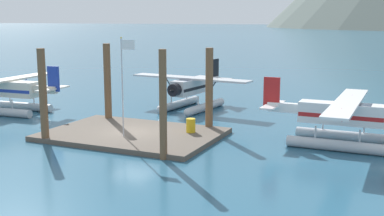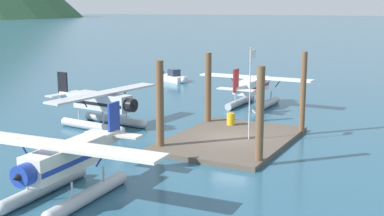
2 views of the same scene
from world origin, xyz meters
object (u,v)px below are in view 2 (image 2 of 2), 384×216
Objects in this scene: seaplane_silver_bow_centre at (103,106)px; seaplane_white_stbd_fwd at (254,89)px; fuel_drum at (231,119)px; boat_white_open_east at (173,77)px; flagpole at (251,83)px; seaplane_cream_port_fwd at (65,166)px.

seaplane_white_stbd_fwd is at bearing -29.15° from seaplane_silver_bow_centre.
seaplane_white_stbd_fwd is (8.89, 1.56, 0.84)m from fuel_drum.
seaplane_white_stbd_fwd is 17.72m from boat_white_open_east.
flagpole is 13.93m from seaplane_cream_port_fwd.
seaplane_white_stbd_fwd is (12.03, 4.23, -2.45)m from flagpole.
flagpole reaches higher than seaplane_silver_bow_centre.
seaplane_silver_bow_centre is at bearing 93.37° from flagpole.
flagpole is at bearing -139.70° from fuel_drum.
seaplane_white_stbd_fwd is at bearing 19.36° from flagpole.
seaplane_silver_bow_centre is (-12.70, 7.08, 0.00)m from seaplane_white_stbd_fwd.
boat_white_open_east is at bearing 21.94° from seaplane_cream_port_fwd.
seaplane_white_stbd_fwd reaches higher than boat_white_open_east.
seaplane_white_stbd_fwd is at bearing -126.53° from boat_white_open_east.
seaplane_cream_port_fwd and seaplane_silver_bow_centre have the same top height.
flagpole reaches higher than fuel_drum.
seaplane_white_stbd_fwd is 14.54m from seaplane_silver_bow_centre.
fuel_drum is at bearing -140.91° from boat_white_open_east.
fuel_drum is at bearing -66.21° from seaplane_silver_bow_centre.
seaplane_silver_bow_centre is (12.42, 7.23, 0.00)m from seaplane_cream_port_fwd.
flagpole reaches higher than boat_white_open_east.
boat_white_open_east is at bearing 39.09° from fuel_drum.
seaplane_cream_port_fwd is 2.33× the size of boat_white_open_east.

